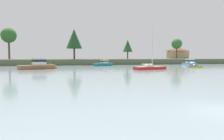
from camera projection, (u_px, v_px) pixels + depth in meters
far_shore_bank at (79, 61)px, 95.80m from camera, size 196.72×40.69×2.13m
sailboat_red at (150, 69)px, 50.82m from camera, size 8.56×4.19×11.18m
dinghy_yellow at (194, 67)px, 58.61m from camera, size 4.26×2.99×0.56m
cruiser_wood at (41, 66)px, 52.70m from camera, size 10.12×6.06×5.60m
cruiser_skyblue at (190, 64)px, 71.99m from camera, size 4.99×9.50×4.53m
cruiser_teal at (105, 64)px, 71.86m from camera, size 7.80×4.80×3.63m
mooring_buoy_yellow at (106, 72)px, 41.82m from camera, size 0.37×0.37×0.42m
mooring_buoy_green at (24, 67)px, 60.77m from camera, size 0.46×0.46×0.51m
shore_tree_inland_b at (74, 39)px, 82.31m from camera, size 6.23×6.23×11.87m
shore_tree_far_left at (9, 36)px, 88.39m from camera, size 6.32×6.32×13.15m
shore_tree_right_mid at (128, 46)px, 98.56m from camera, size 4.60×4.60×8.92m
shore_tree_inland_c at (177, 44)px, 105.35m from camera, size 5.21×5.21×10.13m
cottage_hillside at (178, 53)px, 115.53m from camera, size 11.19×6.56×6.07m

